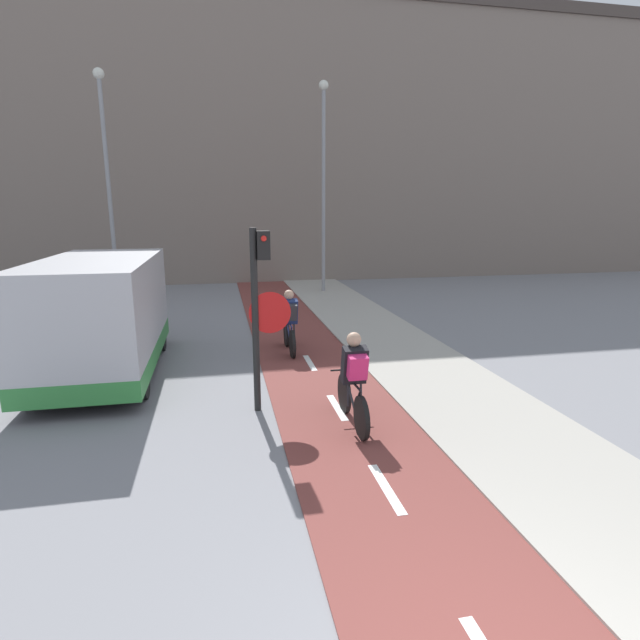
{
  "coord_description": "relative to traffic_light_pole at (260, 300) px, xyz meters",
  "views": [
    {
      "loc": [
        -1.83,
        -2.05,
        3.25
      ],
      "look_at": [
        0.0,
        6.91,
        1.2
      ],
      "focal_mm": 28.0,
      "sensor_mm": 36.0,
      "label": 1
    }
  ],
  "objects": [
    {
      "name": "traffic_light_pole",
      "position": [
        0.0,
        0.0,
        0.0
      ],
      "size": [
        0.67,
        0.25,
        2.97
      ],
      "color": "black",
      "rests_on": "ground_plane"
    },
    {
      "name": "street_lamp_sidewalk",
      "position": [
        3.44,
        11.44,
        2.85
      ],
      "size": [
        0.36,
        0.36,
        7.82
      ],
      "color": "gray",
      "rests_on": "ground_plane"
    },
    {
      "name": "building_row_background",
      "position": [
        1.21,
        17.1,
        4.37
      ],
      "size": [
        60.0,
        5.2,
        12.41
      ],
      "color": "slate",
      "rests_on": "ground_plane"
    },
    {
      "name": "cyclist_near",
      "position": [
        1.29,
        -0.91,
        -1.14
      ],
      "size": [
        0.46,
        1.64,
        1.47
      ],
      "color": "black",
      "rests_on": "ground_plane"
    },
    {
      "name": "van",
      "position": [
        -2.91,
        2.48,
        -0.71
      ],
      "size": [
        2.02,
        4.77,
        2.31
      ],
      "color": "#B7B7BC",
      "rests_on": "ground_plane"
    },
    {
      "name": "street_lamp_far",
      "position": [
        -4.14,
        10.73,
        2.78
      ],
      "size": [
        0.36,
        0.36,
        7.68
      ],
      "color": "gray",
      "rests_on": "ground_plane"
    },
    {
      "name": "cyclist_far",
      "position": [
        0.91,
        3.21,
        -1.14
      ],
      "size": [
        0.46,
        1.58,
        1.46
      ],
      "color": "black",
      "rests_on": "ground_plane"
    }
  ]
}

